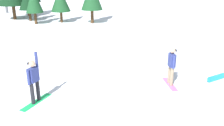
% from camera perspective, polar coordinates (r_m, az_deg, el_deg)
% --- Properties ---
extents(ground_plane, '(800.00, 800.00, 0.00)m').
position_cam_1_polar(ground_plane, '(8.92, 2.24, -12.20)').
color(ground_plane, white).
extents(snowboarder_foreground, '(0.67, 1.58, 2.00)m').
position_cam_1_polar(snowboarder_foreground, '(9.82, -17.84, -3.87)').
color(snowboarder_foreground, '#19B259').
rests_on(snowboarder_foreground, ground_plane).
extents(snowboarder_midground, '(0.67, 1.50, 1.75)m').
position_cam_1_polar(snowboarder_midground, '(11.24, 13.76, -0.59)').
color(snowboarder_midground, pink).
rests_on(snowboarder_midground, ground_plane).
extents(loose_snowboard_far_spare, '(1.47, 1.26, 0.26)m').
position_cam_1_polar(loose_snowboard_far_spare, '(12.92, 23.94, -2.88)').
color(loose_snowboard_far_spare, '#1E8CD8').
rests_on(loose_snowboard_far_spare, ground_plane).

